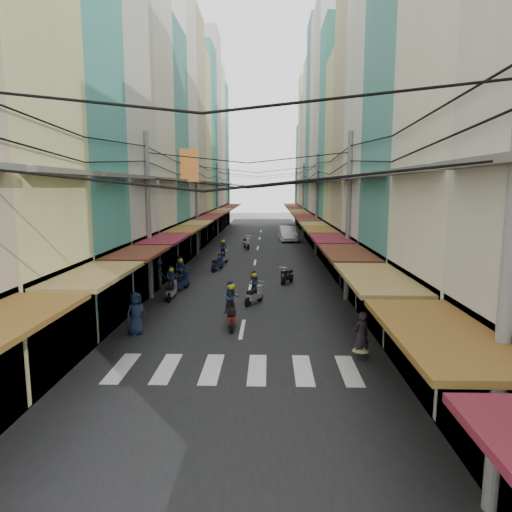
% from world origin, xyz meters
% --- Properties ---
extents(ground, '(160.00, 160.00, 0.00)m').
position_xyz_m(ground, '(0.00, 0.00, 0.00)').
color(ground, '#61615C').
rests_on(ground, ground).
extents(road, '(10.00, 80.00, 0.02)m').
position_xyz_m(road, '(0.00, 20.00, 0.01)').
color(road, black).
rests_on(road, ground).
extents(sidewalk_left, '(3.00, 80.00, 0.06)m').
position_xyz_m(sidewalk_left, '(-6.50, 20.00, 0.03)').
color(sidewalk_left, gray).
rests_on(sidewalk_left, ground).
extents(sidewalk_right, '(3.00, 80.00, 0.06)m').
position_xyz_m(sidewalk_right, '(6.50, 20.00, 0.03)').
color(sidewalk_right, gray).
rests_on(sidewalk_right, ground).
extents(crosswalk, '(7.55, 2.40, 0.01)m').
position_xyz_m(crosswalk, '(-0.00, -6.00, 0.03)').
color(crosswalk, silver).
rests_on(crosswalk, ground).
extents(building_row_left, '(7.80, 67.67, 23.70)m').
position_xyz_m(building_row_left, '(-7.92, 16.56, 9.78)').
color(building_row_left, silver).
rests_on(building_row_left, ground).
extents(building_row_right, '(7.80, 68.98, 22.59)m').
position_xyz_m(building_row_right, '(7.92, 16.45, 9.41)').
color(building_row_right, teal).
rests_on(building_row_right, ground).
extents(utility_poles, '(10.20, 66.13, 8.20)m').
position_xyz_m(utility_poles, '(0.00, 15.01, 6.59)').
color(utility_poles, gray).
rests_on(utility_poles, ground).
extents(white_car, '(5.51, 2.45, 1.90)m').
position_xyz_m(white_car, '(2.95, 27.74, 0.00)').
color(white_car, silver).
rests_on(white_car, ground).
extents(bicycle, '(1.49, 0.75, 0.98)m').
position_xyz_m(bicycle, '(7.50, 1.88, 0.00)').
color(bicycle, black).
rests_on(bicycle, ground).
extents(moving_scooters, '(6.31, 25.32, 1.89)m').
position_xyz_m(moving_scooters, '(-1.73, 6.67, 0.54)').
color(moving_scooters, black).
rests_on(moving_scooters, ground).
extents(parked_scooters, '(12.75, 13.86, 0.99)m').
position_xyz_m(parked_scooters, '(4.81, -4.62, 0.47)').
color(parked_scooters, black).
rests_on(parked_scooters, ground).
extents(pedestrians, '(11.27, 17.13, 2.16)m').
position_xyz_m(pedestrians, '(-4.11, 1.87, 1.02)').
color(pedestrians, '#271E29').
rests_on(pedestrians, ground).
extents(market_umbrella, '(2.04, 2.04, 2.15)m').
position_xyz_m(market_umbrella, '(5.72, -8.39, 1.89)').
color(market_umbrella, '#B2B2B7').
rests_on(market_umbrella, ground).
extents(traffic_sign, '(0.10, 0.60, 2.73)m').
position_xyz_m(traffic_sign, '(5.81, -1.39, 1.97)').
color(traffic_sign, gray).
rests_on(traffic_sign, ground).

